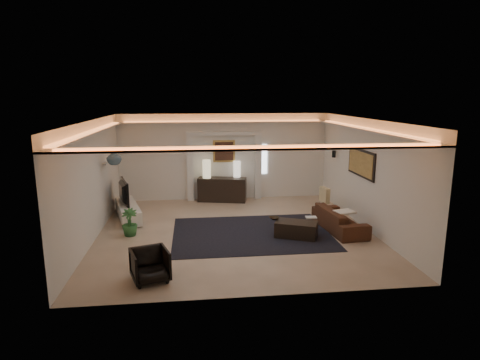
{
  "coord_description": "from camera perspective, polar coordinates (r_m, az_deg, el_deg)",
  "views": [
    {
      "loc": [
        -1.06,
        -9.99,
        3.5
      ],
      "look_at": [
        0.2,
        0.6,
        1.25
      ],
      "focal_mm": 30.18,
      "sensor_mm": 36.0,
      "label": 1
    }
  ],
  "objects": [
    {
      "name": "ceiling",
      "position": [
        10.06,
        -0.74,
        8.5
      ],
      "size": [
        7.0,
        7.0,
        0.0
      ],
      "primitive_type": "plane",
      "rotation": [
        3.14,
        0.0,
        0.0
      ],
      "color": "white",
      "rests_on": "ground"
    },
    {
      "name": "sofa",
      "position": [
        11.0,
        13.88,
        -5.41
      ],
      "size": [
        2.04,
        0.95,
        0.58
      ],
      "primitive_type": "imported",
      "rotation": [
        0.0,
        0.0,
        1.66
      ],
      "color": "#412813",
      "rests_on": "ground"
    },
    {
      "name": "throw_blanket",
      "position": [
        10.76,
        14.56,
        -4.39
      ],
      "size": [
        0.55,
        0.48,
        0.05
      ],
      "primitive_type": "cube",
      "rotation": [
        0.0,
        0.0,
        0.23
      ],
      "color": "silver",
      "rests_on": "sofa"
    },
    {
      "name": "console",
      "position": [
        13.51,
        -2.54,
        -1.36
      ],
      "size": [
        1.66,
        0.84,
        0.8
      ],
      "primitive_type": "cube",
      "rotation": [
        0.0,
        0.0,
        -0.22
      ],
      "color": "black",
      "rests_on": "ground"
    },
    {
      "name": "painting_frame",
      "position": [
        13.62,
        -2.27,
        4.1
      ],
      "size": [
        0.74,
        0.04,
        0.74
      ],
      "primitive_type": "cube",
      "color": "tan",
      "rests_on": "wall_back"
    },
    {
      "name": "bowl",
      "position": [
        10.35,
        4.86,
        -5.32
      ],
      "size": [
        0.3,
        0.3,
        0.06
      ],
      "primitive_type": "imported",
      "rotation": [
        0.0,
        0.0,
        0.19
      ],
      "color": "black",
      "rests_on": "coffee_table"
    },
    {
      "name": "area_rug",
      "position": [
        10.49,
        1.61,
        -7.54
      ],
      "size": [
        4.0,
        3.0,
        0.01
      ],
      "primitive_type": "cube",
      "color": "black",
      "rests_on": "ground"
    },
    {
      "name": "media_ledge",
      "position": [
        12.13,
        -15.55,
        -4.2
      ],
      "size": [
        1.04,
        2.13,
        0.39
      ],
      "primitive_type": "cube",
      "rotation": [
        0.0,
        0.0,
        0.27
      ],
      "color": "white",
      "rests_on": "ground"
    },
    {
      "name": "coffee_table",
      "position": [
        10.28,
        7.96,
        -6.9
      ],
      "size": [
        1.16,
        0.92,
        0.38
      ],
      "primitive_type": "cube",
      "rotation": [
        0.0,
        0.0,
        -0.42
      ],
      "color": "black",
      "rests_on": "ground"
    },
    {
      "name": "painting_canvas",
      "position": [
        13.6,
        -2.26,
        4.09
      ],
      "size": [
        0.62,
        0.02,
        0.62
      ],
      "primitive_type": "cube",
      "color": "#4C2D1E",
      "rests_on": "wall_back"
    },
    {
      "name": "tv",
      "position": [
        12.11,
        -16.55,
        -1.5
      ],
      "size": [
        1.19,
        0.49,
        0.69
      ],
      "primitive_type": "imported",
      "rotation": [
        0.0,
        0.0,
        1.86
      ],
      "color": "black",
      "rests_on": "media_ledge"
    },
    {
      "name": "armchair",
      "position": [
        8.05,
        -12.6,
        -11.68
      ],
      "size": [
        0.85,
        0.87,
        0.63
      ],
      "primitive_type": "imported",
      "rotation": [
        0.0,
        0.0,
        0.31
      ],
      "color": "black",
      "rests_on": "ground"
    },
    {
      "name": "wall_sconce",
      "position": [
        13.1,
        13.13,
        3.62
      ],
      "size": [
        0.12,
        0.12,
        0.22
      ],
      "primitive_type": "cylinder",
      "color": "black",
      "rests_on": "wall_right"
    },
    {
      "name": "art_panel_frame",
      "position": [
        11.38,
        16.78,
        2.31
      ],
      "size": [
        0.04,
        1.64,
        0.74
      ],
      "primitive_type": "cube",
      "color": "black",
      "rests_on": "wall_right"
    },
    {
      "name": "wall_front",
      "position": [
        6.88,
        2.38,
        -5.42
      ],
      "size": [
        7.0,
        0.0,
        7.0
      ],
      "primitive_type": "plane",
      "rotation": [
        -1.57,
        0.0,
        0.0
      ],
      "color": "silver",
      "rests_on": "ground"
    },
    {
      "name": "figurine",
      "position": [
        12.67,
        -16.11,
        -1.61
      ],
      "size": [
        0.16,
        0.16,
        0.38
      ],
      "primitive_type": "cylinder",
      "rotation": [
        0.0,
        0.0,
        0.13
      ],
      "color": "#331F11",
      "rests_on": "media_ledge"
    },
    {
      "name": "throw_pillow",
      "position": [
        12.42,
        11.87,
        -2.08
      ],
      "size": [
        0.2,
        0.47,
        0.45
      ],
      "primitive_type": "cube",
      "rotation": [
        0.0,
        0.0,
        0.14
      ],
      "color": "#CCB681",
      "rests_on": "sofa"
    },
    {
      "name": "magazine",
      "position": [
        10.58,
        10.01,
        -5.16
      ],
      "size": [
        0.3,
        0.23,
        0.03
      ],
      "primitive_type": "cube",
      "rotation": [
        0.0,
        0.0,
        -0.09
      ],
      "color": "silver",
      "rests_on": "coffee_table"
    },
    {
      "name": "pilaster_left",
      "position": [
        13.6,
        -7.06,
        1.66
      ],
      "size": [
        0.22,
        0.2,
        2.2
      ],
      "primitive_type": "cube",
      "color": "silver",
      "rests_on": "ground"
    },
    {
      "name": "daylight_slit",
      "position": [
        13.85,
        3.33,
        2.96
      ],
      "size": [
        0.25,
        0.03,
        1.0
      ],
      "primitive_type": "cube",
      "color": "white",
      "rests_on": "wall_back"
    },
    {
      "name": "lamp_left",
      "position": [
        13.4,
        -4.73,
        1.52
      ],
      "size": [
        0.36,
        0.36,
        0.61
      ],
      "primitive_type": "cylinder",
      "rotation": [
        0.0,
        0.0,
        0.42
      ],
      "color": "beige",
      "rests_on": "console"
    },
    {
      "name": "ginger_jar",
      "position": [
        11.31,
        -17.38,
        3.1
      ],
      "size": [
        0.45,
        0.45,
        0.41
      ],
      "primitive_type": "imported",
      "rotation": [
        0.0,
        0.0,
        0.18
      ],
      "color": "#3C4E5E",
      "rests_on": "wall_niche"
    },
    {
      "name": "plant",
      "position": [
        10.61,
        -15.35,
        -5.8
      ],
      "size": [
        0.43,
        0.43,
        0.7
      ],
      "primitive_type": "imported",
      "rotation": [
        0.0,
        0.0,
        0.12
      ],
      "color": "#2F682E",
      "rests_on": "ground"
    },
    {
      "name": "wall_niche",
      "position": [
        11.78,
        -18.37,
        2.27
      ],
      "size": [
        0.1,
        0.55,
        0.04
      ],
      "primitive_type": "cube",
      "color": "silver",
      "rests_on": "wall_left"
    },
    {
      "name": "alcove_header",
      "position": [
        13.49,
        -2.26,
        6.59
      ],
      "size": [
        2.52,
        0.2,
        0.12
      ],
      "primitive_type": "cube",
      "color": "silver",
      "rests_on": "wall_back"
    },
    {
      "name": "wall_right",
      "position": [
        11.17,
        17.45,
        0.79
      ],
      "size": [
        0.0,
        7.0,
        7.0
      ],
      "primitive_type": "plane",
      "rotation": [
        1.57,
        0.0,
        -1.57
      ],
      "color": "silver",
      "rests_on": "ground"
    },
    {
      "name": "pilaster_right",
      "position": [
        13.78,
        2.55,
        1.87
      ],
      "size": [
        0.22,
        0.2,
        2.2
      ],
      "primitive_type": "cube",
      "color": "silver",
      "rests_on": "ground"
    },
    {
      "name": "wall_back",
      "position": [
        13.68,
        -2.27,
        3.29
      ],
      "size": [
        7.0,
        0.0,
        7.0
      ],
      "primitive_type": "plane",
      "rotation": [
        1.57,
        0.0,
        0.0
      ],
      "color": "silver",
      "rests_on": "ground"
    },
    {
      "name": "art_panel_gold",
      "position": [
        11.37,
        16.66,
        2.31
      ],
      "size": [
        0.02,
        1.5,
        0.62
      ],
      "primitive_type": "cube",
      "color": "tan",
      "rests_on": "wall_right"
    },
    {
      "name": "wall_left",
      "position": [
        10.48,
        -20.11,
        -0.1
      ],
      "size": [
        0.0,
        7.0,
        7.0
      ],
      "primitive_type": "plane",
      "rotation": [
        1.57,
        0.0,
        1.57
      ],
      "color": "silver",
      "rests_on": "ground"
    },
    {
      "name": "floor",
      "position": [
        10.63,
        -0.69,
        -7.3
      ],
      "size": [
        7.0,
        7.0,
        0.0
      ],
      "primitive_type": "plane",
      "color": "#C5A98E",
      "rests_on": "ground"
    },
    {
      "name": "lamp_right",
      "position": [
        13.53,
        -0.43,
        1.66
      ],
      "size": [
        0.24,
        0.24,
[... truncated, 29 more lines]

